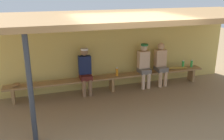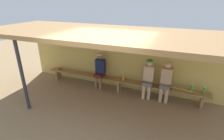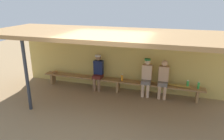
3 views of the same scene
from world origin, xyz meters
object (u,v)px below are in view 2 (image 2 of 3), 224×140
(player_leftmost, at_px, (148,77))
(water_bottle_green, at_px, (204,90))
(support_post, at_px, (22,76))
(bench, at_px, (119,81))
(water_bottle_blue, at_px, (123,78))
(water_bottle_orange, at_px, (192,88))
(baseball_bat, at_px, (182,89))
(baseball_glove_tan, at_px, (60,68))
(player_middle, at_px, (166,80))
(player_in_red, at_px, (100,69))

(player_leftmost, bearing_deg, water_bottle_green, 1.22)
(support_post, bearing_deg, water_bottle_green, 23.16)
(bench, distance_m, water_bottle_blue, 0.25)
(bench, distance_m, water_bottle_green, 2.76)
(water_bottle_green, xyz_separation_m, water_bottle_orange, (-0.34, -0.04, 0.01))
(water_bottle_orange, height_order, baseball_bat, water_bottle_orange)
(water_bottle_green, xyz_separation_m, water_bottle_blue, (-2.60, -0.06, 0.01))
(baseball_glove_tan, bearing_deg, player_middle, 137.55)
(bench, relative_size, water_bottle_green, 24.94)
(player_middle, height_order, water_bottle_green, player_middle)
(water_bottle_blue, xyz_separation_m, baseball_glove_tan, (-2.80, 0.03, -0.07))
(water_bottle_blue, bearing_deg, water_bottle_orange, 0.62)
(baseball_glove_tan, bearing_deg, water_bottle_blue, 137.05)
(baseball_glove_tan, height_order, baseball_bat, baseball_glove_tan)
(water_bottle_orange, bearing_deg, player_in_red, -180.00)
(player_in_red, xyz_separation_m, water_bottle_blue, (0.94, -0.02, -0.17))
(water_bottle_orange, relative_size, baseball_bat, 0.34)
(support_post, xyz_separation_m, water_bottle_green, (5.00, 2.14, -0.53))
(bench, distance_m, water_bottle_orange, 2.42)
(water_bottle_green, bearing_deg, baseball_glove_tan, -179.63)
(bench, distance_m, baseball_bat, 2.12)
(water_bottle_green, bearing_deg, player_middle, -178.14)
(water_bottle_orange, bearing_deg, water_bottle_green, 6.08)
(player_middle, bearing_deg, water_bottle_green, 1.86)
(player_leftmost, bearing_deg, water_bottle_blue, -178.42)
(support_post, bearing_deg, water_bottle_blue, 40.86)
(player_in_red, distance_m, water_bottle_orange, 3.19)
(player_middle, relative_size, baseball_glove_tan, 5.56)
(support_post, xyz_separation_m, player_middle, (3.86, 2.10, -0.37))
(bench, xyz_separation_m, player_in_red, (-0.78, 0.00, 0.36))
(support_post, distance_m, water_bottle_blue, 3.22)
(player_middle, height_order, water_bottle_blue, player_middle)
(player_middle, relative_size, player_in_red, 0.99)
(baseball_bat, bearing_deg, support_post, -146.60)
(water_bottle_blue, bearing_deg, player_in_red, 178.52)
(support_post, xyz_separation_m, water_bottle_orange, (4.66, 2.10, -0.51))
(player_leftmost, distance_m, water_bottle_green, 1.73)
(water_bottle_green, bearing_deg, water_bottle_blue, -178.66)
(player_leftmost, xyz_separation_m, water_bottle_blue, (-0.88, -0.02, -0.17))
(water_bottle_orange, distance_m, baseball_glove_tan, 5.06)
(water_bottle_green, relative_size, baseball_bat, 0.31)
(player_middle, relative_size, water_bottle_blue, 5.32)
(support_post, distance_m, baseball_bat, 4.89)
(player_in_red, bearing_deg, baseball_bat, -0.07)
(support_post, bearing_deg, player_in_red, 55.10)
(player_middle, distance_m, player_in_red, 2.39)
(bench, distance_m, player_middle, 1.64)
(player_middle, relative_size, player_leftmost, 0.99)
(water_bottle_orange, bearing_deg, player_middle, -179.96)
(player_middle, distance_m, player_leftmost, 0.57)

